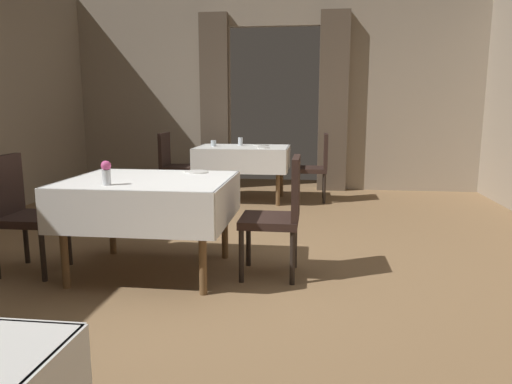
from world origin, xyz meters
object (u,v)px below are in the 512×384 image
(dining_table_far, at_px, (243,155))
(chair_mid_left, at_px, (21,208))
(dining_table_mid, at_px, (150,192))
(chair_far_right, at_px, (317,164))
(plate_far_a, at_px, (263,147))
(plate_far_c, at_px, (261,145))
(chair_far_left, at_px, (173,162))
(glass_far_b, at_px, (240,141))
(chair_mid_right, at_px, (280,211))
(glass_far_d, at_px, (213,143))
(flower_vase_mid, at_px, (106,172))
(plate_mid_b, at_px, (196,172))

(dining_table_far, xyz_separation_m, chair_mid_left, (-1.29, -3.09, -0.12))
(dining_table_mid, bearing_deg, chair_far_right, 67.04)
(plate_far_a, bearing_deg, plate_far_c, 101.12)
(chair_far_left, distance_m, glass_far_b, 1.01)
(chair_mid_left, xyz_separation_m, plate_far_c, (1.52, 3.27, 0.24))
(chair_mid_right, distance_m, glass_far_b, 3.23)
(chair_far_right, relative_size, glass_far_d, 11.08)
(glass_far_b, bearing_deg, chair_mid_right, -75.67)
(chair_mid_right, bearing_deg, plate_far_c, 99.21)
(dining_table_far, xyz_separation_m, chair_far_right, (1.02, 0.09, -0.12))
(chair_mid_right, xyz_separation_m, chair_far_left, (-1.75, 2.97, 0.00))
(dining_table_mid, height_order, plate_far_a, plate_far_a)
(chair_mid_right, height_order, flower_vase_mid, chair_mid_right)
(chair_mid_right, bearing_deg, plate_far_a, 98.96)
(plate_far_a, relative_size, glass_far_b, 1.59)
(plate_mid_b, bearing_deg, chair_far_right, 69.13)
(dining_table_far, xyz_separation_m, glass_far_d, (-0.41, 0.01, 0.15))
(flower_vase_mid, bearing_deg, chair_far_left, 99.17)
(flower_vase_mid, bearing_deg, chair_far_right, 66.16)
(dining_table_mid, relative_size, chair_mid_right, 1.35)
(dining_table_mid, relative_size, plate_far_c, 5.78)
(plate_far_a, bearing_deg, chair_mid_left, -118.64)
(chair_far_right, relative_size, plate_mid_b, 4.71)
(plate_far_c, bearing_deg, chair_mid_left, -114.95)
(dining_table_far, height_order, plate_far_a, plate_far_a)
(glass_far_d, bearing_deg, chair_mid_left, -105.86)
(chair_mid_left, relative_size, chair_far_left, 1.00)
(chair_far_left, bearing_deg, glass_far_d, -4.18)
(chair_mid_right, height_order, chair_far_right, same)
(chair_far_right, height_order, chair_far_left, same)
(dining_table_mid, bearing_deg, glass_far_b, 86.08)
(glass_far_b, bearing_deg, plate_mid_b, -88.80)
(chair_mid_right, xyz_separation_m, plate_far_c, (-0.50, 3.10, 0.24))
(dining_table_far, relative_size, plate_far_a, 7.01)
(dining_table_mid, relative_size, glass_far_d, 14.95)
(glass_far_d, bearing_deg, plate_far_a, -14.32)
(chair_far_right, relative_size, plate_far_a, 5.15)
(chair_mid_left, bearing_deg, chair_far_left, 85.00)
(chair_mid_left, distance_m, plate_mid_b, 1.40)
(chair_far_left, bearing_deg, plate_far_c, 5.99)
(plate_far_a, bearing_deg, dining_table_far, 149.66)
(plate_mid_b, distance_m, glass_far_b, 2.78)
(dining_table_mid, distance_m, plate_far_c, 3.19)
(chair_mid_right, bearing_deg, dining_table_mid, -177.43)
(chair_far_right, bearing_deg, glass_far_d, -176.60)
(chair_mid_right, bearing_deg, chair_far_right, 84.61)
(plate_far_a, bearing_deg, chair_far_left, 170.26)
(chair_far_right, height_order, plate_far_a, chair_far_right)
(chair_far_left, distance_m, plate_mid_b, 2.84)
(dining_table_far, relative_size, glass_far_d, 15.07)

